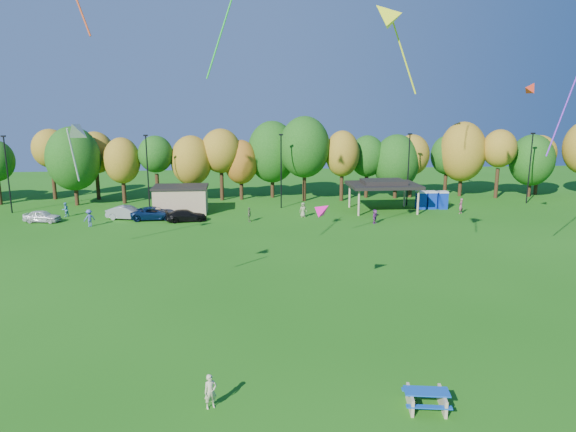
{
  "coord_description": "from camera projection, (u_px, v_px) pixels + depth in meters",
  "views": [
    {
      "loc": [
        -3.11,
        -22.27,
        12.42
      ],
      "look_at": [
        -0.41,
        6.0,
        6.3
      ],
      "focal_mm": 32.0,
      "sensor_mm": 36.0,
      "label": 1
    }
  ],
  "objects": [
    {
      "name": "far_person_4",
      "position": [
        303.0,
        210.0,
        58.25
      ],
      "size": [
        0.87,
        0.6,
        1.69
      ],
      "primitive_type": "imported",
      "rotation": [
        0.0,
        0.0,
        0.09
      ],
      "color": "gray",
      "rests_on": "ground"
    },
    {
      "name": "kite_flyer",
      "position": [
        210.0,
        391.0,
        21.38
      ],
      "size": [
        0.64,
        0.54,
        1.5
      ],
      "primitive_type": "imported",
      "rotation": [
        0.0,
        0.0,
        0.39
      ],
      "color": "beige",
      "rests_on": "ground"
    },
    {
      "name": "far_person_2",
      "position": [
        461.0,
        206.0,
        60.2
      ],
      "size": [
        0.78,
        0.75,
        1.79
      ],
      "primitive_type": "imported",
      "rotation": [
        0.0,
        0.0,
        3.83
      ],
      "color": "#9D4A5E",
      "rests_on": "ground"
    },
    {
      "name": "car_b",
      "position": [
        127.0,
        213.0,
        57.14
      ],
      "size": [
        4.79,
        2.76,
        1.49
      ],
      "primitive_type": "imported",
      "rotation": [
        0.0,
        0.0,
        1.29
      ],
      "color": "#929297",
      "rests_on": "ground"
    },
    {
      "name": "kite_3",
      "position": [
        384.0,
        15.0,
        30.32
      ],
      "size": [
        3.54,
        2.14,
        5.66
      ],
      "color": "#E0F71A"
    },
    {
      "name": "far_person_5",
      "position": [
        89.0,
        218.0,
        53.67
      ],
      "size": [
        1.34,
        1.23,
        1.81
      ],
      "primitive_type": "imported",
      "rotation": [
        0.0,
        0.0,
        3.77
      ],
      "color": "#4B56A5",
      "rests_on": "ground"
    },
    {
      "name": "kite_10",
      "position": [
        75.0,
        129.0,
        27.41
      ],
      "size": [
        1.22,
        2.22,
        3.52
      ],
      "color": "#B3B3B3"
    },
    {
      "name": "car_c",
      "position": [
        155.0,
        213.0,
        57.03
      ],
      "size": [
        5.17,
        2.5,
        1.42
      ],
      "primitive_type": "imported",
      "rotation": [
        0.0,
        0.0,
        1.6
      ],
      "color": "#0B1F44",
      "rests_on": "ground"
    },
    {
      "name": "porta_potties",
      "position": [
        431.0,
        200.0,
        62.97
      ],
      "size": [
        3.75,
        1.38,
        2.18
      ],
      "color": "#0D30AF",
      "rests_on": "ground"
    },
    {
      "name": "far_person_0",
      "position": [
        375.0,
        216.0,
        55.08
      ],
      "size": [
        1.22,
        1.44,
        1.56
      ],
      "primitive_type": "imported",
      "rotation": [
        0.0,
        0.0,
        0.94
      ],
      "color": "#813784",
      "rests_on": "ground"
    },
    {
      "name": "picnic_table",
      "position": [
        426.0,
        398.0,
        21.42
      ],
      "size": [
        2.07,
        1.81,
        0.8
      ],
      "rotation": [
        0.0,
        0.0,
        -0.17
      ],
      "color": "tan",
      "rests_on": "ground"
    },
    {
      "name": "car_d",
      "position": [
        186.0,
        216.0,
        56.13
      ],
      "size": [
        4.67,
        2.47,
        1.29
      ],
      "primitive_type": "imported",
      "rotation": [
        0.0,
        0.0,
        1.72
      ],
      "color": "black",
      "rests_on": "ground"
    },
    {
      "name": "far_person_1",
      "position": [
        65.0,
        210.0,
        58.47
      ],
      "size": [
        0.95,
        1.01,
        1.65
      ],
      "primitive_type": "imported",
      "rotation": [
        0.0,
        0.0,
        4.17
      ],
      "color": "#579CC0",
      "rests_on": "ground"
    },
    {
      "name": "lamp_posts",
      "position": [
        281.0,
        169.0,
        62.65
      ],
      "size": [
        64.5,
        0.25,
        9.09
      ],
      "color": "black",
      "rests_on": "ground"
    },
    {
      "name": "tree_line",
      "position": [
        255.0,
        156.0,
        67.52
      ],
      "size": [
        93.57,
        10.55,
        11.15
      ],
      "color": "black",
      "rests_on": "ground"
    },
    {
      "name": "utility_building",
      "position": [
        181.0,
        199.0,
        60.27
      ],
      "size": [
        6.3,
        4.3,
        3.25
      ],
      "color": "tan",
      "rests_on": "ground"
    },
    {
      "name": "ground",
      "position": [
        308.0,
        370.0,
        24.57
      ],
      "size": [
        160.0,
        160.0,
        0.0
      ],
      "primitive_type": "plane",
      "color": "#19600F",
      "rests_on": "ground"
    },
    {
      "name": "kite_7",
      "position": [
        324.0,
        209.0,
        31.24
      ],
      "size": [
        1.54,
        1.45,
        1.25
      ],
      "color": "#DB0C82"
    },
    {
      "name": "kite_12",
      "position": [
        531.0,
        87.0,
        45.71
      ],
      "size": [
        1.68,
        1.43,
        1.42
      ],
      "color": "red"
    },
    {
      "name": "far_person_3",
      "position": [
        249.0,
        215.0,
        55.9
      ],
      "size": [
        0.4,
        0.94,
        1.59
      ],
      "primitive_type": "imported",
      "rotation": [
        0.0,
        0.0,
        1.56
      ],
      "color": "#5B6E43",
      "rests_on": "ground"
    },
    {
      "name": "pavilion",
      "position": [
        383.0,
        184.0,
        61.2
      ],
      "size": [
        8.2,
        6.2,
        3.77
      ],
      "color": "tan",
      "rests_on": "ground"
    },
    {
      "name": "car_a",
      "position": [
        42.0,
        216.0,
        55.71
      ],
      "size": [
        4.07,
        2.18,
        1.32
      ],
      "primitive_type": "imported",
      "rotation": [
        0.0,
        0.0,
        1.4
      ],
      "color": "silver",
      "rests_on": "ground"
    }
  ]
}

